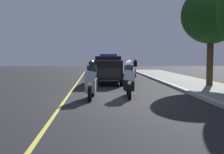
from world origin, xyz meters
TOP-DOWN VIEW (x-y plane):
  - ground_plane at (0.00, 0.00)m, footprint 80.00×80.00m
  - curb_strip at (0.00, 3.95)m, footprint 48.00×0.24m
  - lane_stripe_center at (0.00, -2.12)m, footprint 48.00×0.12m
  - police_motorcycle_lead_left at (0.26, -0.98)m, footprint 2.14×0.62m
  - police_motorcycle_lead_right at (-0.23, 0.75)m, footprint 2.14×0.62m
  - police_suv at (-6.87, 0.11)m, footprint 5.02×2.36m
  - cyclist_background at (-12.72, 2.84)m, footprint 1.76×0.34m
  - tree_far_back at (-4.23, 6.27)m, footprint 3.63×3.63m

SIDE VIEW (x-z plane):
  - ground_plane at x=0.00m, z-range 0.00..0.00m
  - lane_stripe_center at x=0.00m, z-range 0.00..0.01m
  - curb_strip at x=0.00m, z-range 0.00..0.15m
  - police_motorcycle_lead_left at x=0.26m, z-range -0.16..1.56m
  - police_motorcycle_lead_right at x=-0.23m, z-range -0.16..1.56m
  - cyclist_background at x=-12.72m, z-range 0.00..1.69m
  - police_suv at x=-6.87m, z-range 0.04..2.09m
  - tree_far_back at x=-4.23m, z-range 1.35..7.41m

